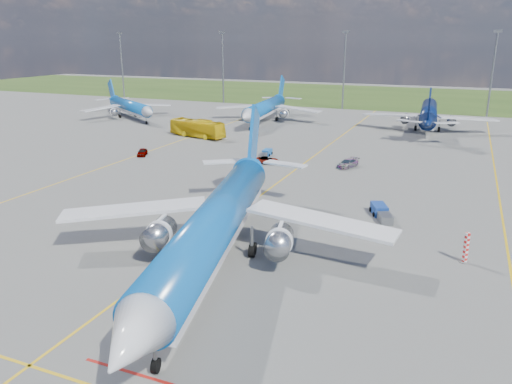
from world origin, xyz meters
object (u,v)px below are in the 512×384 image
at_px(apron_bus, 197,128).
at_px(baggage_tug_c, 266,153).
at_px(bg_jet_nnw, 265,122).
at_px(service_car_b, 267,160).
at_px(bg_jet_nw, 131,118).
at_px(service_car_c, 348,163).
at_px(main_airliner, 216,267).
at_px(baggage_tug_w, 381,212).
at_px(bg_jet_n, 427,129).
at_px(service_car_a, 142,152).
at_px(warning_post, 466,248).

relative_size(apron_bus, baggage_tug_c, 2.87).
bearing_deg(bg_jet_nnw, service_car_b, -73.86).
xyz_separation_m(bg_jet_nw, service_car_c, (65.57, -30.17, 0.68)).
height_order(service_car_b, baggage_tug_c, service_car_b).
distance_m(bg_jet_nw, bg_jet_nnw, 36.50).
bearing_deg(service_car_c, bg_jet_nnw, 148.04).
distance_m(main_airliner, service_car_b, 40.73).
xyz_separation_m(service_car_c, baggage_tug_w, (9.08, -22.31, -0.10)).
relative_size(service_car_b, baggage_tug_c, 0.90).
distance_m(bg_jet_n, baggage_tug_w, 65.77).
bearing_deg(baggage_tug_c, baggage_tug_w, -49.07).
relative_size(service_car_a, baggage_tug_w, 0.67).
relative_size(bg_jet_nnw, baggage_tug_c, 8.31).
bearing_deg(warning_post, apron_bus, 139.99).
bearing_deg(main_airliner, bg_jet_nw, 118.04).
bearing_deg(main_airliner, bg_jet_n, 69.11).
bearing_deg(service_car_b, service_car_a, 83.13).
height_order(warning_post, bg_jet_nnw, bg_jet_nnw).
relative_size(warning_post, bg_jet_nnw, 0.08).
distance_m(bg_jet_nw, baggage_tug_c, 57.20).
distance_m(bg_jet_n, main_airliner, 86.47).
relative_size(bg_jet_n, apron_bus, 3.05).
xyz_separation_m(bg_jet_n, main_airliner, (-12.07, -85.63, 0.00)).
xyz_separation_m(warning_post, bg_jet_nnw, (-48.53, 70.40, -1.50)).
distance_m(bg_jet_nw, main_airliner, 95.70).
bearing_deg(warning_post, baggage_tug_w, 134.14).
height_order(main_airliner, service_car_a, main_airliner).
relative_size(bg_jet_nw, apron_bus, 2.55).
height_order(bg_jet_n, service_car_a, bg_jet_n).
xyz_separation_m(bg_jet_n, baggage_tug_c, (-24.75, -41.10, 0.49)).
height_order(service_car_a, service_car_b, service_car_a).
bearing_deg(service_car_c, apron_bus, 179.08).
relative_size(apron_bus, service_car_c, 2.90).
relative_size(bg_jet_n, service_car_c, 8.84).
distance_m(service_car_a, service_car_b, 23.42).
xyz_separation_m(apron_bus, baggage_tug_c, (20.48, -11.43, -1.40)).
bearing_deg(apron_bus, main_airliner, -135.57).
distance_m(warning_post, bg_jet_nnw, 85.52).
height_order(warning_post, service_car_c, warning_post).
relative_size(service_car_b, baggage_tug_w, 0.76).
distance_m(apron_bus, baggage_tug_w, 57.82).
relative_size(service_car_a, baggage_tug_c, 0.80).
distance_m(service_car_a, service_car_c, 36.98).
bearing_deg(service_car_a, baggage_tug_w, -44.79).
bearing_deg(bg_jet_nw, bg_jet_nnw, -42.75).
bearing_deg(main_airliner, bg_jet_nnw, 95.73).
bearing_deg(bg_jet_nw, service_car_a, -106.88).
bearing_deg(apron_bus, service_car_a, -167.46).
xyz_separation_m(bg_jet_n, apron_bus, (-45.23, -29.67, 1.89)).
xyz_separation_m(apron_bus, service_car_c, (36.07, -13.79, -1.21)).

